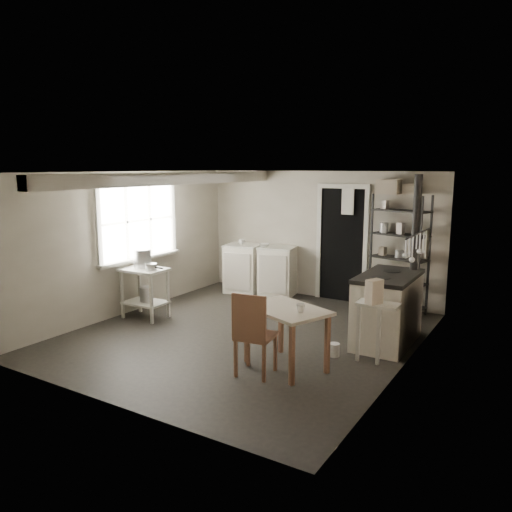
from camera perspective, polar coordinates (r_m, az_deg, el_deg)
The scene contains 31 objects.
floor at distance 7.24m, azimuth -1.25°, elevation -8.96°, with size 5.00×5.00×0.00m, color black.
ceiling at distance 6.84m, azimuth -1.33°, elevation 9.56°, with size 5.00×5.00×0.00m, color silver.
wall_back at distance 9.13m, azimuth 7.23°, elevation 2.39°, with size 4.50×0.02×2.30m, color #ACA492.
wall_front at distance 5.08m, azimuth -16.77°, elevation -4.21°, with size 4.50×0.02×2.30m, color #ACA492.
wall_left at distance 8.37m, azimuth -14.37°, elevation 1.45°, with size 0.02×5.00×2.30m, color #ACA492.
wall_right at distance 6.06m, azimuth 16.92°, elevation -1.93°, with size 0.02×5.00×2.30m, color #ACA492.
window at distance 8.44m, azimuth -13.36°, elevation 3.96°, with size 0.12×1.76×1.28m, color beige, non-canonical shape.
doorway at distance 8.95m, azimuth 9.76°, elevation 1.20°, with size 0.96×0.10×2.08m, color beige, non-canonical shape.
ceiling_beam at distance 7.56m, azimuth -9.09°, elevation 8.73°, with size 0.18×5.00×0.18m, color beige, non-canonical shape.
wallpaper_panel at distance 6.06m, azimuth 16.83°, elevation -1.92°, with size 0.01×5.00×2.30m, color beige, non-canonical shape.
utensil_rail at distance 6.58m, azimuth 17.93°, elevation 2.49°, with size 0.06×1.20×0.44m, color #B5B5B8, non-canonical shape.
prep_table at distance 8.11m, azimuth -12.55°, elevation -4.16°, with size 0.70×0.50×0.80m, color beige, non-canonical shape.
stockpot at distance 8.09m, azimuth -12.86°, elevation -0.29°, with size 0.27×0.27×0.29m, color #B5B5B8.
saucepan at distance 7.87m, azimuth -11.91°, elevation -1.21°, with size 0.18×0.18×0.10m, color #B5B5B8.
bucket at distance 8.11m, azimuth -12.42°, elevation -4.26°, with size 0.21×0.21×0.23m, color #B5B5B8.
base_cabinets at distance 9.42m, azimuth 0.50°, elevation -1.54°, with size 1.40×0.60×0.92m, color silver, non-canonical shape.
mixing_bowl at distance 9.26m, azimuth 0.98°, elevation 1.35°, with size 0.26×0.26×0.06m, color silver.
counter_cup at distance 9.48m, azimuth -1.65°, elevation 1.64°, with size 0.12×0.12×0.10m, color silver.
shelf_rack at distance 8.47m, azimuth 16.04°, elevation 0.10°, with size 0.92×0.36×1.94m, color black, non-canonical shape.
shelf_jar at distance 8.45m, azimuth 14.43°, elevation 2.97°, with size 0.08×0.08×0.18m, color silver.
storage_box_a at distance 8.38m, azimuth 14.92°, elevation 7.35°, with size 0.35×0.30×0.24m, color beige.
storage_box_b at distance 8.37m, azimuth 17.42°, elevation 7.09°, with size 0.26×0.24×0.16m, color beige.
stove at distance 7.00m, azimuth 14.76°, elevation -6.21°, with size 0.68×1.22×0.96m, color silver, non-canonical shape.
stovepipe at distance 7.19m, azimuth 17.83°, elevation 3.43°, with size 0.10×0.10×1.31m, color black, non-canonical shape.
side_ledge at distance 6.24m, azimuth 13.68°, elevation -8.27°, with size 0.50×0.27×0.77m, color beige, non-canonical shape.
oats_box at distance 6.04m, azimuth 13.40°, elevation -3.16°, with size 0.12×0.20×0.29m, color beige.
work_table at distance 6.01m, azimuth 3.45°, elevation -9.22°, with size 0.97×0.68×0.74m, color #BDB5A1, non-canonical shape.
table_cup at distance 5.73m, azimuth 5.10°, elevation -5.71°, with size 0.10×0.10×0.10m, color silver.
chair at distance 5.79m, azimuth -0.02°, elevation -8.88°, with size 0.41×0.43×0.99m, color brown, non-canonical shape.
flour_sack at distance 8.19m, azimuth 13.92°, elevation -5.23°, with size 0.44×0.37×0.53m, color silver.
floor_crock at distance 6.52m, azimuth 8.93°, elevation -10.61°, with size 0.13×0.13×0.17m, color silver.
Camera 1 is at (3.70, -5.75, 2.37)m, focal length 35.00 mm.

